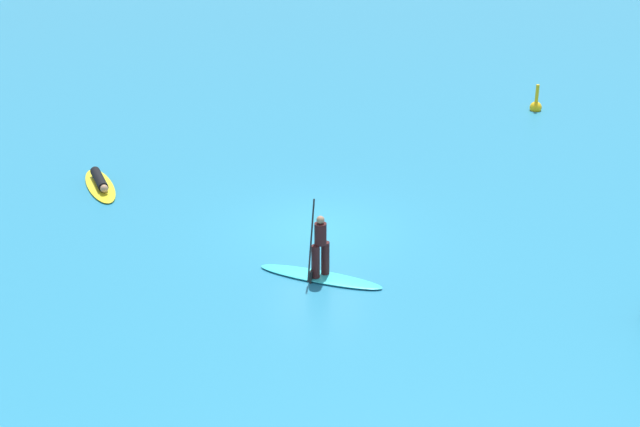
% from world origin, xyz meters
% --- Properties ---
extents(ground_plane, '(120.00, 120.00, 0.00)m').
position_xyz_m(ground_plane, '(0.00, 0.00, 0.00)').
color(ground_plane, teal).
rests_on(ground_plane, ground).
extents(surfer_on_yellow_board, '(2.44, 2.78, 0.40)m').
position_xyz_m(surfer_on_yellow_board, '(-7.44, 1.06, 0.13)').
color(surfer_on_yellow_board, yellow).
rests_on(surfer_on_yellow_board, ground_plane).
extents(surfer_on_teal_board, '(3.32, 0.94, 2.20)m').
position_xyz_m(surfer_on_teal_board, '(0.78, -2.72, 0.40)').
color(surfer_on_teal_board, '#33C6CC').
rests_on(surfer_on_teal_board, ground_plane).
extents(marker_buoy, '(0.47, 0.47, 1.15)m').
position_xyz_m(marker_buoy, '(5.14, 12.59, 0.18)').
color(marker_buoy, yellow).
rests_on(marker_buoy, ground_plane).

